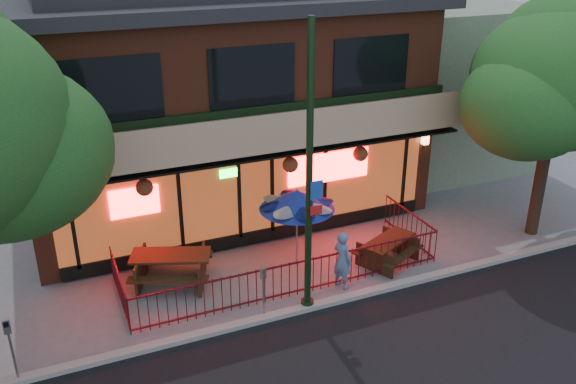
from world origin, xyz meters
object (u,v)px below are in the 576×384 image
street_light (309,191)px  parking_meter_far (10,340)px  patio_umbrella (297,200)px  street_tree_right (559,71)px  picnic_table_right (388,247)px  pedestrian (342,260)px  parking_meter_near (263,285)px  picnic_table_left (171,264)px

street_light → parking_meter_far: street_light is taller
street_light → patio_umbrella: size_ratio=3.02×
street_tree_right → parking_meter_far: (-14.66, -1.07, -3.90)m
patio_umbrella → street_tree_right: bearing=-7.8°
street_tree_right → parking_meter_far: 15.21m
picnic_table_right → pedestrian: bearing=-161.2°
pedestrian → parking_meter_far: (-7.84, -0.58, 0.26)m
picnic_table_right → parking_meter_near: (-4.12, -1.10, 0.47)m
street_light → parking_meter_near: size_ratio=5.06×
patio_umbrella → pedestrian: size_ratio=1.46×
picnic_table_left → pedestrian: (4.02, -1.90, 0.22)m
parking_meter_near → parking_meter_far: parking_meter_far is taller
street_light → picnic_table_right: bearing=20.3°
street_tree_right → picnic_table_right: bearing=178.7°
picnic_table_left → pedestrian: bearing=-25.3°
street_tree_right → parking_meter_far: bearing=-175.8°
picnic_table_left → street_light: bearing=-40.6°
picnic_table_right → patio_umbrella: 2.95m
picnic_table_right → patio_umbrella: patio_umbrella is taller
parking_meter_near → parking_meter_far: 5.47m
street_light → street_tree_right: 8.30m
patio_umbrella → picnic_table_right: bearing=-20.7°
picnic_table_left → parking_meter_far: size_ratio=1.58×
street_tree_right → pedestrian: (-6.83, -0.49, -4.16)m
pedestrian → picnic_table_left: bearing=46.6°
street_light → patio_umbrella: bearing=73.4°
pedestrian → parking_meter_near: pedestrian is taller
street_light → picnic_table_left: size_ratio=2.85×
picnic_table_right → parking_meter_near: parking_meter_near is taller
picnic_table_right → street_tree_right: bearing=-1.3°
picnic_table_right → street_light: bearing=-159.7°
parking_meter_near → picnic_table_right: bearing=14.9°
street_light → picnic_table_left: street_light is taller
picnic_table_left → pedestrian: 4.45m
picnic_table_right → parking_meter_near: size_ratio=1.49×
street_light → pedestrian: (1.22, 0.50, -2.35)m
street_tree_right → pedestrian: street_tree_right is taller
street_light → pedestrian: 2.70m
patio_umbrella → parking_meter_near: bearing=-131.2°
pedestrian → parking_meter_near: 2.42m
picnic_table_left → picnic_table_right: picnic_table_left is taller
street_light → parking_meter_far: size_ratio=4.49×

